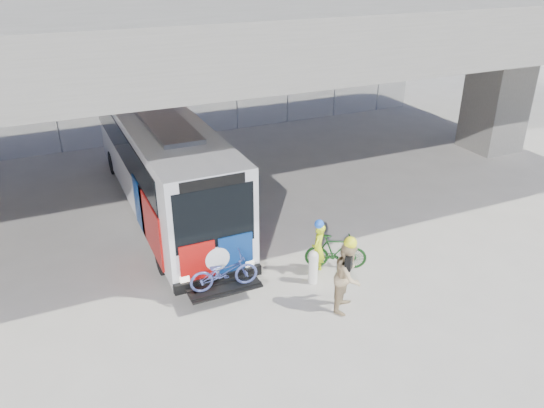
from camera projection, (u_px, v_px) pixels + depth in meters
ground at (257, 245)px, 17.38m from camera, size 160.00×160.00×0.00m
bus at (160, 154)px, 19.06m from camera, size 2.67×12.96×3.69m
overpass at (208, 22)px, 17.82m from camera, size 40.00×16.00×7.95m
chainlink_fence at (163, 111)px, 26.60m from camera, size 30.00×0.06×30.00m
bollard at (313, 266)px, 15.22m from camera, size 0.27×0.27×1.04m
cyclist_hivis at (318, 248)px, 15.57m from camera, size 0.69×0.68×1.77m
cyclist_tan at (348, 275)px, 13.93m from camera, size 1.22×1.21×2.18m
bike_parked at (336, 252)px, 15.93m from camera, size 1.89×1.35×1.12m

